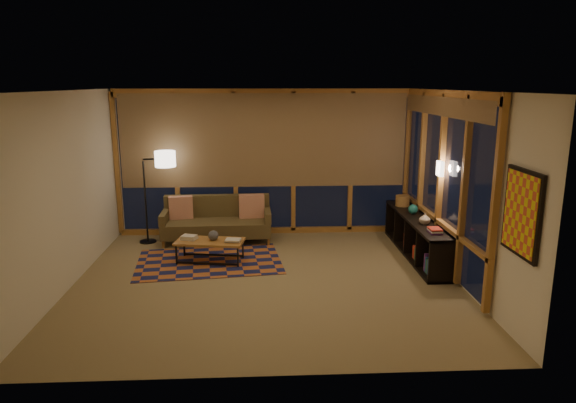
{
  "coord_description": "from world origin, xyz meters",
  "views": [
    {
      "loc": [
        -0.05,
        -7.01,
        2.81
      ],
      "look_at": [
        0.32,
        0.1,
        1.15
      ],
      "focal_mm": 32.0,
      "sensor_mm": 36.0,
      "label": 1
    }
  ],
  "objects_px": {
    "coffee_table": "(210,251)",
    "bookshelf": "(416,237)",
    "sofa": "(217,220)",
    "floor_lamp": "(145,197)"
  },
  "relations": [
    {
      "from": "coffee_table",
      "to": "bookshelf",
      "type": "height_order",
      "value": "bookshelf"
    },
    {
      "from": "sofa",
      "to": "bookshelf",
      "type": "distance_m",
      "value": 3.49
    },
    {
      "from": "floor_lamp",
      "to": "bookshelf",
      "type": "distance_m",
      "value": 4.73
    },
    {
      "from": "floor_lamp",
      "to": "bookshelf",
      "type": "bearing_deg",
      "value": -16.42
    },
    {
      "from": "coffee_table",
      "to": "floor_lamp",
      "type": "distance_m",
      "value": 1.78
    },
    {
      "from": "coffee_table",
      "to": "bookshelf",
      "type": "bearing_deg",
      "value": 11.57
    },
    {
      "from": "floor_lamp",
      "to": "bookshelf",
      "type": "xyz_separation_m",
      "value": [
        4.6,
        -0.96,
        -0.5
      ]
    },
    {
      "from": "sofa",
      "to": "floor_lamp",
      "type": "relative_size",
      "value": 1.16
    },
    {
      "from": "sofa",
      "to": "coffee_table",
      "type": "height_order",
      "value": "sofa"
    },
    {
      "from": "sofa",
      "to": "bookshelf",
      "type": "bearing_deg",
      "value": -17.2
    }
  ]
}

